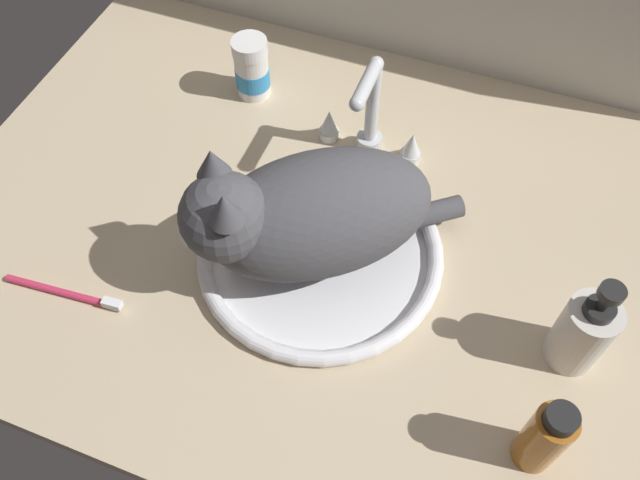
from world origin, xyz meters
TOP-DOWN VIEW (x-y plane):
  - countertop at (0.00, 0.00)cm, footprint 110.33×80.58cm
  - sink_basin at (2.49, -4.66)cm, footprint 34.51×34.51cm
  - faucet at (2.49, 16.35)cm, footprint 16.66×11.31cm
  - cat at (0.53, -6.17)cm, footprint 34.53×31.77cm
  - amber_bottle at (35.30, -21.79)cm, footprint 4.72×4.72cm
  - pill_bottle at (-19.68, 22.45)cm, footprint 5.81×5.81cm
  - soap_pump_bottle at (37.42, -7.37)cm, footprint 6.55×6.55cm
  - toothbrush at (-27.24, -22.70)cm, footprint 17.29×2.51cm

SIDE VIEW (x-z plane):
  - countertop at x=0.00cm, z-range 0.00..3.00cm
  - toothbrush at x=-27.24cm, z-range 2.77..4.47cm
  - sink_basin at x=2.49cm, z-range 2.85..5.07cm
  - pill_bottle at x=-19.68cm, z-range 2.62..13.25cm
  - soap_pump_bottle at x=37.42cm, z-range 0.95..17.15cm
  - amber_bottle at x=35.30cm, z-range 2.64..15.55cm
  - faucet at x=2.49cm, z-range 1.04..19.09cm
  - cat at x=0.53cm, z-range 3.62..23.59cm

